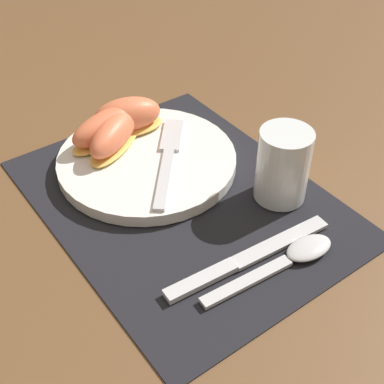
{
  "coord_description": "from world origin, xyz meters",
  "views": [
    {
      "loc": [
        0.41,
        -0.29,
        0.44
      ],
      "look_at": [
        0.02,
        0.0,
        0.02
      ],
      "focal_mm": 50.0,
      "sensor_mm": 36.0,
      "label": 1
    }
  ],
  "objects_px": {
    "plate": "(149,160)",
    "fork": "(169,154)",
    "spoon": "(293,256)",
    "citrus_wedge_1": "(113,126)",
    "knife": "(246,259)",
    "citrus_wedge_0": "(128,117)",
    "juice_glass": "(282,169)",
    "citrus_wedge_2": "(114,134)"
  },
  "relations": [
    {
      "from": "plate",
      "to": "citrus_wedge_1",
      "type": "relative_size",
      "value": 1.71
    },
    {
      "from": "fork",
      "to": "citrus_wedge_1",
      "type": "distance_m",
      "value": 0.09
    },
    {
      "from": "juice_glass",
      "to": "citrus_wedge_1",
      "type": "xyz_separation_m",
      "value": [
        -0.21,
        -0.11,
        -0.01
      ]
    },
    {
      "from": "citrus_wedge_0",
      "to": "citrus_wedge_2",
      "type": "distance_m",
      "value": 0.04
    },
    {
      "from": "fork",
      "to": "citrus_wedge_0",
      "type": "xyz_separation_m",
      "value": [
        -0.09,
        -0.01,
        0.02
      ]
    },
    {
      "from": "fork",
      "to": "plate",
      "type": "bearing_deg",
      "value": -129.81
    },
    {
      "from": "knife",
      "to": "citrus_wedge_0",
      "type": "distance_m",
      "value": 0.28
    },
    {
      "from": "fork",
      "to": "citrus_wedge_0",
      "type": "height_order",
      "value": "citrus_wedge_0"
    },
    {
      "from": "fork",
      "to": "citrus_wedge_2",
      "type": "bearing_deg",
      "value": -144.22
    },
    {
      "from": "spoon",
      "to": "fork",
      "type": "distance_m",
      "value": 0.22
    },
    {
      "from": "juice_glass",
      "to": "citrus_wedge_2",
      "type": "distance_m",
      "value": 0.23
    },
    {
      "from": "spoon",
      "to": "citrus_wedge_0",
      "type": "height_order",
      "value": "citrus_wedge_0"
    },
    {
      "from": "knife",
      "to": "citrus_wedge_2",
      "type": "relative_size",
      "value": 1.76
    },
    {
      "from": "citrus_wedge_2",
      "to": "plate",
      "type": "bearing_deg",
      "value": 28.37
    },
    {
      "from": "juice_glass",
      "to": "citrus_wedge_1",
      "type": "distance_m",
      "value": 0.24
    },
    {
      "from": "juice_glass",
      "to": "knife",
      "type": "height_order",
      "value": "juice_glass"
    },
    {
      "from": "spoon",
      "to": "citrus_wedge_2",
      "type": "relative_size",
      "value": 1.41
    },
    {
      "from": "knife",
      "to": "citrus_wedge_0",
      "type": "xyz_separation_m",
      "value": [
        -0.28,
        0.02,
        0.03
      ]
    },
    {
      "from": "plate",
      "to": "juice_glass",
      "type": "xyz_separation_m",
      "value": [
        0.15,
        0.1,
        0.03
      ]
    },
    {
      "from": "plate",
      "to": "citrus_wedge_0",
      "type": "distance_m",
      "value": 0.08
    },
    {
      "from": "juice_glass",
      "to": "citrus_wedge_1",
      "type": "bearing_deg",
      "value": -151.71
    },
    {
      "from": "knife",
      "to": "fork",
      "type": "height_order",
      "value": "fork"
    },
    {
      "from": "spoon",
      "to": "citrus_wedge_1",
      "type": "height_order",
      "value": "citrus_wedge_1"
    },
    {
      "from": "spoon",
      "to": "fork",
      "type": "bearing_deg",
      "value": -176.25
    },
    {
      "from": "spoon",
      "to": "citrus_wedge_0",
      "type": "distance_m",
      "value": 0.31
    },
    {
      "from": "plate",
      "to": "citrus_wedge_1",
      "type": "xyz_separation_m",
      "value": [
        -0.06,
        -0.02,
        0.03
      ]
    },
    {
      "from": "fork",
      "to": "citrus_wedge_2",
      "type": "height_order",
      "value": "citrus_wedge_2"
    },
    {
      "from": "plate",
      "to": "juice_glass",
      "type": "bearing_deg",
      "value": 33.32
    },
    {
      "from": "knife",
      "to": "fork",
      "type": "relative_size",
      "value": 1.36
    },
    {
      "from": "knife",
      "to": "spoon",
      "type": "bearing_deg",
      "value": 55.63
    },
    {
      "from": "citrus_wedge_2",
      "to": "knife",
      "type": "bearing_deg",
      "value": 3.72
    },
    {
      "from": "fork",
      "to": "juice_glass",
      "type": "bearing_deg",
      "value": 30.43
    },
    {
      "from": "plate",
      "to": "fork",
      "type": "xyz_separation_m",
      "value": [
        0.02,
        0.02,
        0.01
      ]
    },
    {
      "from": "fork",
      "to": "spoon",
      "type": "bearing_deg",
      "value": 3.75
    },
    {
      "from": "juice_glass",
      "to": "knife",
      "type": "bearing_deg",
      "value": -60.68
    },
    {
      "from": "citrus_wedge_0",
      "to": "spoon",
      "type": "bearing_deg",
      "value": 4.55
    },
    {
      "from": "juice_glass",
      "to": "fork",
      "type": "height_order",
      "value": "juice_glass"
    },
    {
      "from": "spoon",
      "to": "citrus_wedge_1",
      "type": "xyz_separation_m",
      "value": [
        -0.3,
        -0.05,
        0.03
      ]
    },
    {
      "from": "citrus_wedge_1",
      "to": "citrus_wedge_2",
      "type": "distance_m",
      "value": 0.02
    },
    {
      "from": "plate",
      "to": "knife",
      "type": "relative_size",
      "value": 1.11
    },
    {
      "from": "plate",
      "to": "fork",
      "type": "bearing_deg",
      "value": 50.19
    },
    {
      "from": "spoon",
      "to": "citrus_wedge_2",
      "type": "xyz_separation_m",
      "value": [
        -0.28,
        -0.06,
        0.03
      ]
    }
  ]
}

